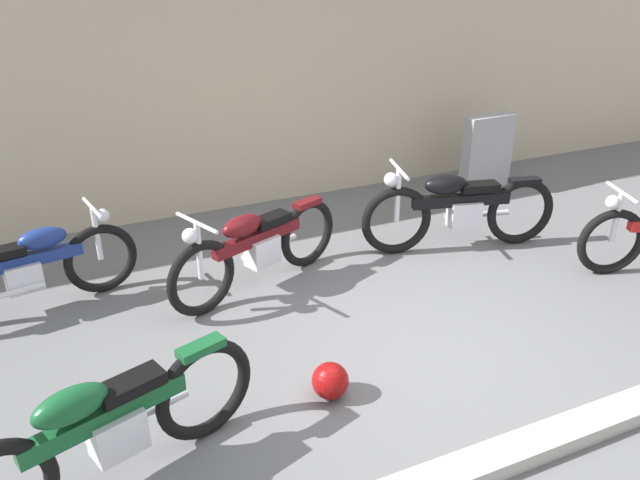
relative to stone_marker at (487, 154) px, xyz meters
The scene contains 9 objects.
ground_plane 4.14m from the stone_marker, 134.62° to the right, with size 40.00×40.00×0.00m, color slate.
building_wall 3.26m from the stone_marker, 161.42° to the left, with size 18.00×0.30×3.41m, color beige.
curb_strip 5.08m from the stone_marker, 124.69° to the right, with size 18.00×0.24×0.12m, color #B7B2A8.
stone_marker is the anchor object (origin of this frame).
helmet 4.87m from the stone_marker, 140.67° to the right, with size 0.28×0.28×0.28m, color maroon.
motorcycle_blue 5.79m from the stone_marker, behind, with size 1.98×0.64×0.90m.
motorcycle_black 1.95m from the stone_marker, 136.26° to the right, with size 2.17×0.79×0.99m.
motorcycle_maroon 3.93m from the stone_marker, 160.81° to the right, with size 1.96×0.95×0.93m.
motorcycle_green 6.30m from the stone_marker, 148.36° to the right, with size 2.03×0.88×0.95m.
Camera 1 is at (-2.50, -3.59, 3.12)m, focal length 35.32 mm.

